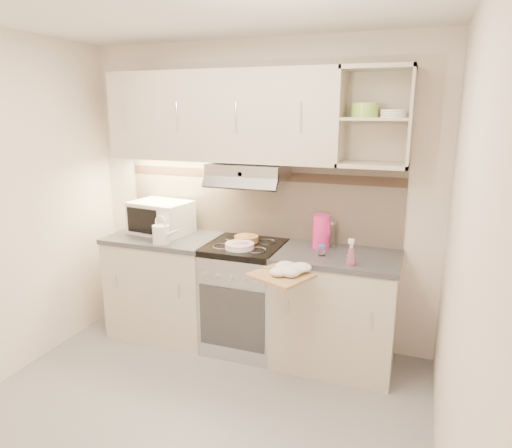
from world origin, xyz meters
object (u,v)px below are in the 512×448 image
(microwave, at_px, (161,217))
(watering_can, at_px, (162,234))
(pink_pitcher, at_px, (321,231))
(cutting_board, at_px, (281,276))
(plate_stack, at_px, (240,246))
(electric_range, at_px, (245,296))
(spray_bottle, at_px, (351,254))
(glass_jar, at_px, (329,233))

(microwave, bearing_deg, watering_can, -49.39)
(pink_pitcher, distance_m, cutting_board, 0.66)
(plate_stack, bearing_deg, microwave, 166.43)
(watering_can, bearing_deg, electric_range, 32.51)
(electric_range, relative_size, spray_bottle, 4.43)
(electric_range, bearing_deg, microwave, 174.54)
(pink_pitcher, height_order, spray_bottle, pink_pitcher)
(glass_jar, xyz_separation_m, cutting_board, (-0.18, -0.70, -0.13))
(pink_pitcher, relative_size, spray_bottle, 1.30)
(electric_range, xyz_separation_m, spray_bottle, (0.88, -0.21, 0.53))
(pink_pitcher, xyz_separation_m, glass_jar, (0.04, 0.07, -0.03))
(watering_can, distance_m, pink_pitcher, 1.27)
(electric_range, relative_size, microwave, 1.68)
(watering_can, bearing_deg, glass_jar, 31.77)
(microwave, relative_size, pink_pitcher, 2.04)
(microwave, xyz_separation_m, cutting_board, (1.28, -0.58, -0.17))
(glass_jar, bearing_deg, watering_can, -162.63)
(microwave, height_order, glass_jar, microwave)
(spray_bottle, bearing_deg, watering_can, 179.49)
(watering_can, bearing_deg, spray_bottle, 14.20)
(watering_can, bearing_deg, microwave, 137.03)
(electric_range, xyz_separation_m, cutting_board, (0.46, -0.51, 0.42))
(microwave, distance_m, plate_stack, 0.86)
(plate_stack, distance_m, pink_pitcher, 0.65)
(watering_can, xyz_separation_m, cutting_board, (1.10, -0.30, -0.11))
(pink_pitcher, bearing_deg, watering_can, -147.81)
(electric_range, distance_m, microwave, 1.01)
(electric_range, height_order, glass_jar, glass_jar)
(electric_range, relative_size, watering_can, 3.35)
(electric_range, relative_size, pink_pitcher, 3.42)
(electric_range, height_order, spray_bottle, spray_bottle)
(microwave, xyz_separation_m, spray_bottle, (1.70, -0.29, -0.06))
(cutting_board, bearing_deg, microwave, 178.31)
(watering_can, xyz_separation_m, glass_jar, (1.27, 0.40, 0.02))
(plate_stack, distance_m, glass_jar, 0.71)
(spray_bottle, bearing_deg, pink_pitcher, 130.16)
(watering_can, relative_size, spray_bottle, 1.32)
(watering_can, xyz_separation_m, pink_pitcher, (1.23, 0.33, 0.05))
(plate_stack, bearing_deg, spray_bottle, -6.11)
(electric_range, bearing_deg, spray_bottle, -13.72)
(electric_range, xyz_separation_m, plate_stack, (0.00, -0.12, 0.47))
(electric_range, relative_size, plate_stack, 3.97)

